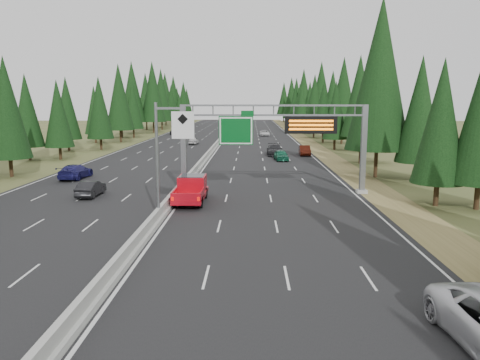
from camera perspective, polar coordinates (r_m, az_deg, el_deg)
name	(u,v)px	position (r m, az deg, el deg)	size (l,w,h in m)	color
road	(217,146)	(86.73, -2.85, 4.15)	(32.00, 260.00, 0.08)	black
shoulder_right	(313,146)	(87.26, 8.92, 4.07)	(3.60, 260.00, 0.06)	olive
shoulder_left	(121,146)	(89.80, -14.28, 4.05)	(3.60, 260.00, 0.06)	#455126
median_barrier	(217,144)	(86.70, -2.85, 4.40)	(0.70, 260.00, 0.85)	#979792
sign_gantry	(281,135)	(41.19, 4.98, 5.52)	(16.75, 0.98, 7.80)	slate
hov_sign_pole	(166,153)	(31.80, -9.07, 3.29)	(2.80, 0.50, 8.00)	slate
tree_row_right	(359,93)	(71.25, 14.32, 10.25)	(12.21, 242.94, 18.97)	black
tree_row_left	(100,97)	(93.01, -16.68, 9.62)	(11.48, 242.90, 18.56)	black
red_pickup	(192,188)	(38.20, -5.92, -0.92)	(2.26, 6.34, 2.07)	black
car_ahead_green	(281,155)	(65.17, 5.04, 3.03)	(1.71, 4.26, 1.45)	#166043
car_ahead_dkred	(305,150)	(71.92, 7.89, 3.60)	(1.56, 4.49, 1.48)	#4F160B
car_ahead_dkgrey	(275,150)	(71.37, 4.24, 3.69)	(2.32, 5.70, 1.65)	black
car_ahead_white	(264,133)	(112.76, 3.00, 5.75)	(2.25, 4.89, 1.36)	silver
car_ahead_far	(233,130)	(122.75, -0.85, 6.07)	(1.64, 4.08, 1.39)	black
car_onc_near	(91,188)	(42.16, -17.74, -0.99)	(1.43, 4.10, 1.35)	black
car_onc_blue	(75,171)	(52.36, -19.43, 0.99)	(2.15, 5.28, 1.53)	navy
car_onc_white	(194,141)	(90.44, -5.68, 4.80)	(1.63, 4.05, 1.38)	silver
car_onc_far	(177,132)	(118.25, -7.75, 5.86)	(2.36, 5.11, 1.42)	black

